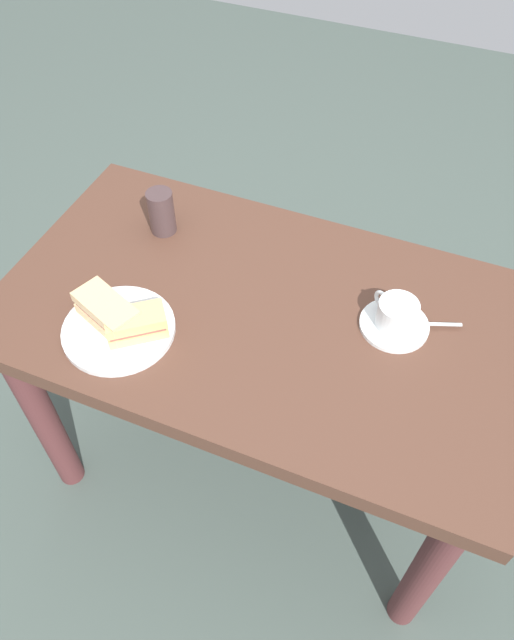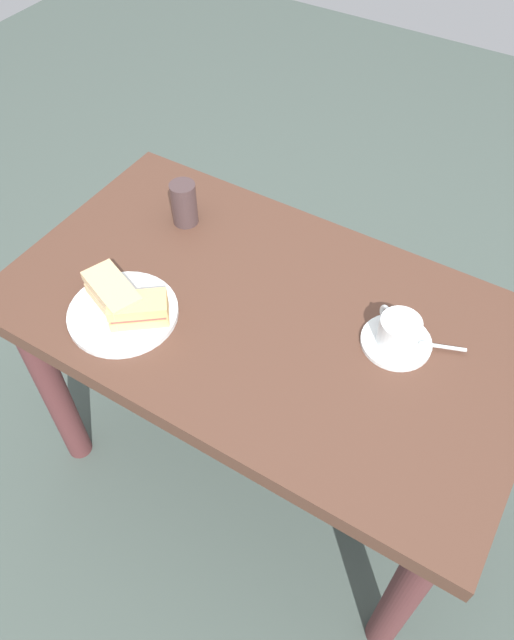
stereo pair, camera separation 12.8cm
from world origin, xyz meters
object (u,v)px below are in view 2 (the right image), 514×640
(sandwich_back, at_px, (138,310))
(coffee_saucer, at_px, (396,342))
(coffee_cup, at_px, (399,330))
(sandwich_front, at_px, (113,294))
(sandwich_plate, at_px, (123,313))
(spoon, at_px, (434,345))
(drinking_glass, at_px, (184,204))
(dining_table, at_px, (264,343))

(sandwich_back, xyz_separation_m, coffee_saucer, (-0.50, -0.23, -0.04))
(coffee_saucer, distance_m, coffee_cup, 0.04)
(sandwich_back, distance_m, coffee_saucer, 0.55)
(sandwich_front, distance_m, sandwich_back, 0.07)
(sandwich_plate, relative_size, spoon, 2.51)
(coffee_cup, height_order, drinking_glass, drinking_glass)
(sandwich_plate, relative_size, coffee_cup, 2.32)
(sandwich_front, height_order, drinking_glass, drinking_glass)
(sandwich_plate, distance_m, sandwich_front, 0.05)
(drinking_glass, bearing_deg, coffee_saucer, 171.73)
(dining_table, height_order, coffee_cup, coffee_cup)
(sandwich_back, bearing_deg, coffee_cup, -154.66)
(coffee_cup, bearing_deg, sandwich_back, 25.34)
(sandwich_front, xyz_separation_m, coffee_saucer, (-0.57, -0.23, -0.04))
(sandwich_plate, distance_m, coffee_cup, 0.59)
(coffee_saucer, xyz_separation_m, spoon, (-0.07, -0.03, 0.01))
(dining_table, xyz_separation_m, coffee_saucer, (-0.29, -0.06, 0.13))
(sandwich_front, bearing_deg, sandwich_back, 176.27)
(sandwich_back, distance_m, drinking_glass, 0.34)
(sandwich_front, bearing_deg, coffee_cup, -157.94)
(coffee_cup, distance_m, spoon, 0.08)
(dining_table, relative_size, sandwich_back, 8.45)
(dining_table, height_order, sandwich_plate, sandwich_plate)
(sandwich_back, xyz_separation_m, coffee_cup, (-0.50, -0.23, 0.00))
(sandwich_front, distance_m, drinking_glass, 0.32)
(spoon, bearing_deg, sandwich_front, 21.76)
(coffee_cup, bearing_deg, dining_table, 12.76)
(coffee_saucer, height_order, coffee_cup, coffee_cup)
(dining_table, relative_size, coffee_cup, 11.30)
(sandwich_back, xyz_separation_m, drinking_glass, (0.11, -0.32, 0.01))
(coffee_saucer, bearing_deg, drinking_glass, -8.27)
(sandwich_plate, bearing_deg, sandwich_back, -174.46)
(dining_table, distance_m, spoon, 0.39)
(coffee_cup, relative_size, spoon, 1.09)
(coffee_saucer, xyz_separation_m, coffee_cup, (0.00, -0.00, 0.04))
(sandwich_back, bearing_deg, sandwich_front, -3.73)
(sandwich_back, relative_size, drinking_glass, 1.23)
(sandwich_front, relative_size, sandwich_back, 1.18)
(sandwich_plate, bearing_deg, sandwich_front, -19.14)
(dining_table, distance_m, sandwich_back, 0.32)
(sandwich_front, bearing_deg, sandwich_plate, 160.86)
(drinking_glass, bearing_deg, spoon, 174.88)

